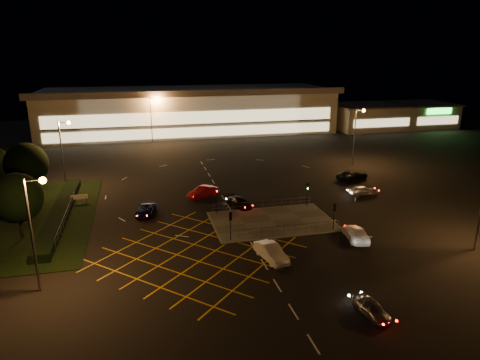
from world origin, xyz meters
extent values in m
plane|color=black|center=(0.00, 0.00, 0.00)|extent=(180.00, 180.00, 0.00)
cube|color=#4C4944|center=(2.00, -2.00, 0.06)|extent=(14.00, 9.00, 0.12)
cube|color=black|center=(-28.00, 6.00, 0.04)|extent=(18.00, 30.00, 0.08)
cube|color=black|center=(-23.00, 6.00, 0.50)|extent=(2.00, 26.00, 1.00)
cube|color=beige|center=(0.00, 62.00, 5.00)|extent=(70.00, 25.00, 10.00)
cube|color=slate|center=(0.00, 62.00, 10.20)|extent=(72.00, 26.50, 0.60)
cube|color=#FFEAA5|center=(0.00, 49.45, 5.00)|extent=(66.00, 0.20, 3.00)
cube|color=#FFEAA5|center=(0.00, 49.45, 1.80)|extent=(66.00, 0.20, 2.20)
cube|color=beige|center=(46.00, 54.00, 3.00)|extent=(18.00, 14.00, 6.00)
cube|color=slate|center=(46.00, 54.00, 6.15)|extent=(18.80, 14.80, 0.40)
cube|color=#FFEAA5|center=(46.00, 46.95, 2.60)|extent=(15.30, 0.20, 2.00)
cube|color=beige|center=(62.00, 54.00, 3.00)|extent=(14.00, 14.00, 6.00)
cube|color=slate|center=(62.00, 54.00, 6.15)|extent=(14.80, 14.80, 0.40)
cube|color=#FFEAA5|center=(62.00, 46.95, 2.60)|extent=(11.90, 0.20, 2.00)
cube|color=#19E533|center=(62.00, 46.85, 5.00)|extent=(7.00, 0.30, 1.40)
cylinder|color=slate|center=(-22.00, -12.00, 5.00)|extent=(0.20, 0.20, 10.00)
cylinder|color=slate|center=(-21.30, -12.00, 9.80)|extent=(1.40, 0.12, 0.12)
sphere|color=orange|center=(-20.60, -12.00, 9.75)|extent=(0.56, 0.56, 0.56)
cylinder|color=slate|center=(-24.00, 18.00, 5.00)|extent=(0.20, 0.20, 10.00)
cylinder|color=slate|center=(-23.30, 18.00, 9.80)|extent=(1.40, 0.12, 0.12)
sphere|color=orange|center=(-22.60, 18.00, 9.75)|extent=(0.56, 0.56, 0.56)
cylinder|color=slate|center=(24.00, 20.00, 5.00)|extent=(0.20, 0.20, 10.00)
cylinder|color=slate|center=(24.70, 20.00, 9.80)|extent=(1.40, 0.12, 0.12)
sphere|color=orange|center=(25.40, 20.00, 9.75)|extent=(0.56, 0.56, 0.56)
cylinder|color=slate|center=(-10.00, 48.00, 5.00)|extent=(0.20, 0.20, 10.00)
cylinder|color=slate|center=(-9.30, 48.00, 9.80)|extent=(1.40, 0.12, 0.12)
sphere|color=orange|center=(-8.60, 48.00, 9.75)|extent=(0.56, 0.56, 0.56)
cylinder|color=slate|center=(30.00, 50.00, 5.00)|extent=(0.20, 0.20, 10.00)
cylinder|color=slate|center=(30.70, 50.00, 9.80)|extent=(1.40, 0.12, 0.12)
sphere|color=orange|center=(31.40, 50.00, 9.75)|extent=(0.56, 0.56, 0.56)
cylinder|color=black|center=(-4.00, -6.00, 1.62)|extent=(0.10, 0.10, 3.00)
cube|color=black|center=(-4.00, -6.00, 2.82)|extent=(0.28, 0.18, 0.90)
sphere|color=#19FF33|center=(-4.00, -5.87, 2.82)|extent=(0.16, 0.16, 0.16)
cylinder|color=black|center=(8.00, -6.00, 1.62)|extent=(0.10, 0.10, 3.00)
cube|color=black|center=(8.00, -6.00, 2.82)|extent=(0.28, 0.18, 0.90)
sphere|color=#19FF33|center=(8.00, -5.87, 2.82)|extent=(0.16, 0.16, 0.16)
cylinder|color=black|center=(-4.00, 2.00, 1.62)|extent=(0.10, 0.10, 3.00)
cube|color=black|center=(-4.00, 2.00, 2.82)|extent=(0.28, 0.18, 0.90)
sphere|color=#FF0C0C|center=(-4.00, 1.87, 2.82)|extent=(0.16, 0.16, 0.16)
cylinder|color=black|center=(8.00, 2.00, 1.62)|extent=(0.10, 0.10, 3.00)
cube|color=black|center=(8.00, 2.00, 2.82)|extent=(0.28, 0.18, 0.90)
sphere|color=#19FF33|center=(8.00, 1.87, 2.82)|extent=(0.16, 0.16, 0.16)
cylinder|color=black|center=(-28.00, 14.00, 1.44)|extent=(0.36, 0.36, 2.88)
sphere|color=black|center=(-28.00, 14.00, 4.96)|extent=(5.76, 5.76, 5.76)
cylinder|color=black|center=(-26.00, 0.00, 1.35)|extent=(0.36, 0.36, 2.70)
sphere|color=black|center=(-26.00, 0.00, 4.65)|extent=(5.40, 5.40, 5.40)
imported|color=#A3A6AA|center=(3.69, -21.85, 0.62)|extent=(1.95, 3.82, 1.25)
imported|color=white|center=(-1.06, -11.17, 0.77)|extent=(2.57, 4.90, 1.54)
imported|color=#0B1146|center=(-12.70, 3.92, 0.61)|extent=(2.95, 4.72, 1.22)
imported|color=black|center=(-0.67, 3.93, 0.62)|extent=(3.26, 4.63, 1.24)
imported|color=silver|center=(17.60, 4.61, 0.67)|extent=(4.01, 1.75, 1.35)
imported|color=#980B0D|center=(-4.71, 9.00, 0.75)|extent=(4.76, 3.68, 1.51)
imported|color=black|center=(19.72, 11.74, 0.76)|extent=(6.05, 4.41, 1.53)
imported|color=silver|center=(9.30, -8.85, 0.72)|extent=(2.88, 5.26, 1.44)
camera|label=1|loc=(-12.91, -47.37, 19.62)|focal=32.00mm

